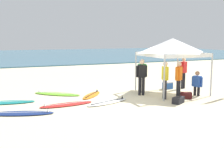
# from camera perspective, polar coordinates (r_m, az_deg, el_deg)

# --- Properties ---
(ground_plane) EXTENTS (80.00, 80.00, 0.00)m
(ground_plane) POSITION_cam_1_polar(r_m,az_deg,el_deg) (12.26, 4.73, -5.27)
(ground_plane) COLOR beige
(sea) EXTENTS (80.00, 36.00, 0.10)m
(sea) POSITION_cam_1_polar(r_m,az_deg,el_deg) (44.64, -15.69, 4.02)
(sea) COLOR #386B84
(sea) RESTS_ON ground
(canopy_tent) EXTENTS (2.77, 2.77, 2.75)m
(canopy_tent) POSITION_cam_1_polar(r_m,az_deg,el_deg) (13.62, 12.73, 6.00)
(canopy_tent) COLOR #B7B7BC
(canopy_tent) RESTS_ON ground
(surfboard_red) EXTENTS (2.28, 0.79, 0.19)m
(surfboard_red) POSITION_cam_1_polar(r_m,az_deg,el_deg) (11.31, -9.66, -6.28)
(surfboard_red) COLOR red
(surfboard_red) RESTS_ON ground
(surfboard_teal) EXTENTS (2.63, 1.16, 0.19)m
(surfboard_teal) POSITION_cam_1_polar(r_m,az_deg,el_deg) (12.37, -21.98, -5.53)
(surfboard_teal) COLOR #19847F
(surfboard_teal) RESTS_ON ground
(surfboard_orange) EXTENTS (1.56, 1.75, 0.19)m
(surfboard_orange) POSITION_cam_1_polar(r_m,az_deg,el_deg) (12.98, -4.33, -4.36)
(surfboard_orange) COLOR orange
(surfboard_orange) RESTS_ON ground
(surfboard_navy) EXTENTS (2.46, 1.38, 0.19)m
(surfboard_navy) POSITION_cam_1_polar(r_m,az_deg,el_deg) (10.44, -18.77, -7.79)
(surfboard_navy) COLOR navy
(surfboard_navy) RESTS_ON ground
(surfboard_white) EXTENTS (2.20, 1.23, 0.19)m
(surfboard_white) POSITION_cam_1_polar(r_m,az_deg,el_deg) (11.55, -0.91, -5.88)
(surfboard_white) COLOR white
(surfboard_white) RESTS_ON ground
(surfboard_lime) EXTENTS (2.30, 2.02, 0.19)m
(surfboard_lime) POSITION_cam_1_polar(r_m,az_deg,el_deg) (13.48, -11.64, -4.05)
(surfboard_lime) COLOR #7AD12D
(surfboard_lime) RESTS_ON ground
(person_orange) EXTENTS (0.46, 0.39, 1.71)m
(person_orange) POSITION_cam_1_polar(r_m,az_deg,el_deg) (12.41, 14.00, -0.67)
(person_orange) COLOR black
(person_orange) RESTS_ON ground
(person_yellow) EXTENTS (0.32, 0.53, 1.71)m
(person_yellow) POSITION_cam_1_polar(r_m,az_deg,el_deg) (12.37, 11.19, -0.61)
(person_yellow) COLOR #2D2D33
(person_yellow) RESTS_ON ground
(person_black) EXTENTS (0.54, 0.29, 1.71)m
(person_black) POSITION_cam_1_polar(r_m,az_deg,el_deg) (12.99, 6.30, -0.12)
(person_black) COLOR black
(person_black) RESTS_ON ground
(person_red) EXTENTS (0.52, 0.34, 1.71)m
(person_red) POSITION_cam_1_polar(r_m,az_deg,el_deg) (15.12, 14.96, 0.78)
(person_red) COLOR black
(person_red) RESTS_ON ground
(person_green) EXTENTS (0.38, 0.47, 1.71)m
(person_green) POSITION_cam_1_polar(r_m,az_deg,el_deg) (13.54, 6.42, 0.21)
(person_green) COLOR #383842
(person_green) RESTS_ON ground
(person_blue) EXTENTS (0.35, 0.51, 1.20)m
(person_blue) POSITION_cam_1_polar(r_m,az_deg,el_deg) (13.44, 17.63, -1.61)
(person_blue) COLOR black
(person_blue) RESTS_ON ground
(gear_bag_near_tent) EXTENTS (0.68, 0.58, 0.28)m
(gear_bag_near_tent) POSITION_cam_1_polar(r_m,az_deg,el_deg) (11.79, 13.91, -5.30)
(gear_bag_near_tent) COLOR #232328
(gear_bag_near_tent) RESTS_ON ground
(gear_bag_by_pole) EXTENTS (0.68, 0.59, 0.28)m
(gear_bag_by_pole) POSITION_cam_1_polar(r_m,az_deg,el_deg) (12.82, 15.26, -4.30)
(gear_bag_by_pole) COLOR #4C1919
(gear_bag_by_pole) RESTS_ON ground
(cooler_box) EXTENTS (0.50, 0.36, 0.39)m
(cooler_box) POSITION_cam_1_polar(r_m,az_deg,el_deg) (14.98, 11.74, -2.24)
(cooler_box) COLOR #2D60B7
(cooler_box) RESTS_ON ground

